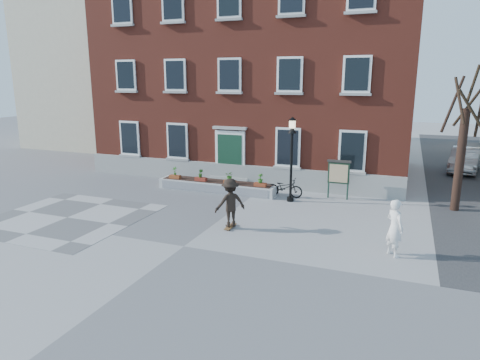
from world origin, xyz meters
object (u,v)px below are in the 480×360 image
at_px(lamp_post, 292,148).
at_px(bystander, 395,228).
at_px(bicycle, 284,187).
at_px(notice_board, 339,173).
at_px(skateboarder, 230,203).
at_px(parked_car, 465,160).

bearing_deg(lamp_post, bystander, -46.39).
xyz_separation_m(bicycle, notice_board, (2.46, 0.59, 0.80)).
xyz_separation_m(notice_board, skateboarder, (-3.18, -5.69, -0.26)).
xyz_separation_m(bicycle, bystander, (5.19, -5.60, 0.48)).
height_order(bicycle, parked_car, parked_car).
height_order(lamp_post, skateboarder, lamp_post).
relative_size(bicycle, parked_car, 0.40).
bearing_deg(notice_board, parked_car, 55.26).
distance_m(bicycle, parked_car, 13.10).
height_order(lamp_post, notice_board, lamp_post).
bearing_deg(skateboarder, lamp_post, 75.06).
xyz_separation_m(bystander, lamp_post, (-4.73, 4.96, 1.60)).
bearing_deg(bicycle, bystander, -137.76).
distance_m(parked_car, lamp_post, 13.40).
bearing_deg(parked_car, bystander, -92.97).
bearing_deg(skateboarder, bicycle, 81.94).
bearing_deg(parked_car, notice_board, -114.51).
xyz_separation_m(parked_car, lamp_post, (-8.32, -10.35, 1.81)).
distance_m(lamp_post, notice_board, 2.67).
bearing_deg(bystander, bicycle, 0.41).
distance_m(bystander, lamp_post, 7.04).
bearing_deg(notice_board, lamp_post, -148.33).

